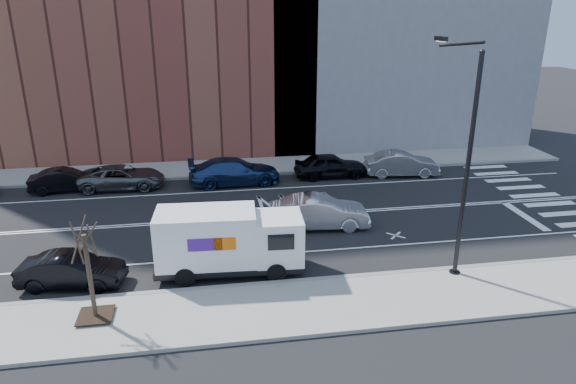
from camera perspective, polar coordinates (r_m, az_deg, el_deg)
name	(u,v)px	position (r m, az deg, el deg)	size (l,w,h in m)	color
ground	(265,217)	(27.05, -2.60, -2.79)	(120.00, 120.00, 0.00)	black
sidewalk_near	(293,308)	(19.29, 0.55, -12.72)	(44.00, 3.60, 0.15)	gray
sidewalk_far	(250,166)	(35.26, -4.28, 2.85)	(44.00, 3.60, 0.15)	gray
curb_near	(285,283)	(20.79, -0.30, -10.04)	(44.00, 0.25, 0.17)	gray
curb_far	(252,174)	(33.55, -4.00, 1.96)	(44.00, 0.25, 0.17)	gray
crosswalk	(542,200)	(32.80, 26.38, -0.75)	(3.00, 14.00, 0.01)	white
road_markings	(265,217)	(27.05, -2.60, -2.78)	(40.00, 8.60, 0.01)	white
streetlight	(463,154)	(21.06, 18.86, 4.03)	(0.44, 4.02, 9.34)	black
street_tree	(91,285)	(19.19, -21.04, -9.61)	(1.20, 1.20, 3.75)	black
fedex_van	(228,240)	(21.21, -6.65, -5.36)	(6.16, 2.43, 2.76)	black
far_parked_b	(66,180)	(33.30, -23.46, 1.22)	(1.44, 4.12, 1.36)	black
far_parked_c	(122,177)	(32.60, -17.98, 1.58)	(2.32, 5.03, 1.40)	#515259
far_parked_d	(234,171)	(31.90, -5.98, 2.30)	(2.27, 5.59, 1.62)	navy
far_parked_e	(330,165)	(33.14, 4.71, 2.98)	(1.84, 4.58, 1.56)	black
far_parked_f	(401,164)	(34.15, 12.49, 3.07)	(1.65, 4.73, 1.56)	#98989C
driving_sedan	(319,212)	(25.55, 3.47, -2.26)	(1.72, 4.93, 1.62)	silver
near_parked_rear_a	(72,270)	(22.16, -22.91, -8.04)	(1.42, 4.07, 1.34)	black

